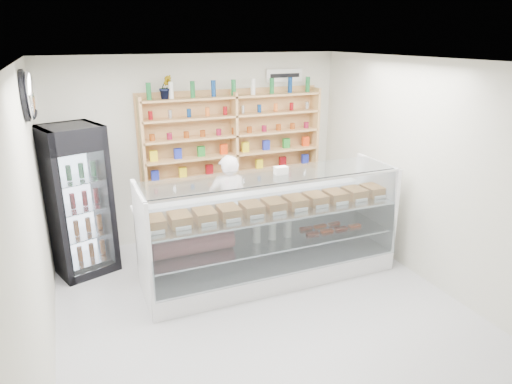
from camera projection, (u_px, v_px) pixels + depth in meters
name	position (u px, v px, depth m)	size (l,w,h in m)	color
room	(266.00, 199.00, 4.83)	(5.00, 5.00, 5.00)	#B4B4B9
display_counter	(270.00, 250.00, 5.97)	(3.28, 0.98, 1.43)	white
shop_worker	(229.00, 206.00, 6.48)	(0.54, 0.36, 1.49)	white
drinks_cooler	(77.00, 201.00, 5.96)	(0.90, 0.89, 1.99)	black
wall_shelving	(234.00, 135.00, 6.99)	(2.84, 0.28, 1.33)	tan
potted_plant	(166.00, 87.00, 6.37)	(0.18, 0.15, 0.33)	#1E6626
security_mirror	(30.00, 96.00, 4.74)	(0.15, 0.50, 0.50)	silver
wall_sign	(284.00, 75.00, 7.16)	(0.62, 0.03, 0.20)	white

